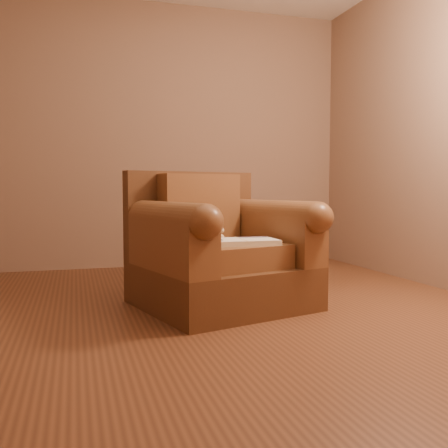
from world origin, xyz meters
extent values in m
plane|color=brown|center=(0.00, 0.00, 0.00)|extent=(4.00, 4.00, 0.00)
cube|color=#866652|center=(0.00, 2.00, 1.35)|extent=(4.00, 0.02, 2.70)
cube|color=#52311B|center=(0.14, 0.06, 0.14)|extent=(1.26, 1.22, 0.29)
cube|color=#52311B|center=(0.02, 0.49, 0.61)|extent=(1.02, 0.38, 0.64)
cube|color=brown|center=(0.15, 0.01, 0.37)|extent=(0.77, 0.86, 0.16)
cube|color=brown|center=(0.05, 0.36, 0.68)|extent=(0.62, 0.32, 0.47)
cube|color=brown|center=(-0.25, -0.10, 0.45)|extent=(0.43, 0.90, 0.33)
cube|color=brown|center=(0.55, 0.12, 0.45)|extent=(0.43, 0.90, 0.33)
cylinder|color=brown|center=(-0.25, -0.10, 0.62)|extent=(0.43, 0.90, 0.21)
cylinder|color=brown|center=(0.55, 0.12, 0.62)|extent=(0.43, 0.90, 0.21)
ellipsoid|color=#CCB28F|center=(0.07, 0.20, 0.51)|extent=(0.14, 0.13, 0.15)
sphere|color=#CCB28F|center=(0.07, 0.20, 0.62)|extent=(0.10, 0.10, 0.10)
ellipsoid|color=#CCB28F|center=(0.03, 0.19, 0.66)|extent=(0.04, 0.02, 0.04)
ellipsoid|color=#CCB28F|center=(0.10, 0.22, 0.66)|extent=(0.04, 0.02, 0.04)
ellipsoid|color=beige|center=(0.09, 0.16, 0.61)|extent=(0.05, 0.03, 0.04)
sphere|color=black|center=(0.10, 0.14, 0.62)|extent=(0.01, 0.01, 0.01)
ellipsoid|color=#CCB28F|center=(0.04, 0.11, 0.51)|extent=(0.05, 0.09, 0.05)
ellipsoid|color=#CCB28F|center=(0.16, 0.17, 0.51)|extent=(0.05, 0.09, 0.05)
ellipsoid|color=#CCB28F|center=(0.07, 0.10, 0.47)|extent=(0.06, 0.09, 0.05)
ellipsoid|color=#CCB28F|center=(0.14, 0.13, 0.47)|extent=(0.06, 0.09, 0.05)
cube|color=beige|center=(0.20, -0.14, 0.46)|extent=(0.47, 0.29, 0.03)
cube|color=white|center=(0.09, -0.14, 0.48)|extent=(0.23, 0.28, 0.00)
cube|color=white|center=(0.32, -0.14, 0.48)|extent=(0.23, 0.28, 0.00)
cube|color=beige|center=(0.20, -0.14, 0.48)|extent=(0.02, 0.28, 0.00)
cube|color=#0F1638|center=(0.04, -0.13, 0.48)|extent=(0.08, 0.10, 0.00)
cube|color=slate|center=(0.32, -0.05, 0.48)|extent=(0.21, 0.07, 0.00)
cylinder|color=gold|center=(1.02, 0.64, 0.01)|extent=(0.34, 0.34, 0.03)
cylinder|color=gold|center=(1.02, 0.64, 0.30)|extent=(0.03, 0.03, 0.56)
cylinder|color=gold|center=(1.02, 0.64, 0.59)|extent=(0.43, 0.43, 0.02)
cylinder|color=gold|center=(1.02, 0.64, 0.58)|extent=(0.03, 0.03, 0.02)
camera|label=1|loc=(-0.82, -3.17, 0.80)|focal=40.00mm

